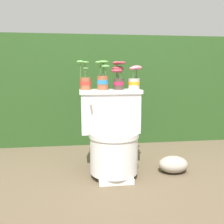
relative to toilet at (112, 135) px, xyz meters
The scene contains 8 objects.
ground_plane 0.34m from the toilet, 68.80° to the right, with size 12.00×12.00×0.00m, color brown.
hedge_backdrop 1.17m from the toilet, 87.39° to the left, with size 3.94×0.73×1.19m.
toilet is the anchor object (origin of this frame).
potted_plant_left 0.49m from the toilet, 146.88° to the left, with size 0.11×0.09×0.23m.
potted_plant_midleft 0.46m from the toilet, 119.38° to the left, with size 0.12×0.09×0.23m.
potted_plant_middle 0.48m from the toilet, 61.41° to the left, with size 0.12×0.10×0.23m.
potted_plant_midright 0.49m from the toilet, 33.97° to the left, with size 0.11×0.10×0.20m.
garden_stone 0.55m from the toilet, ahead, with size 0.24×0.19×0.13m.
Camera 1 is at (-0.31, -1.77, 0.81)m, focal length 40.00 mm.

